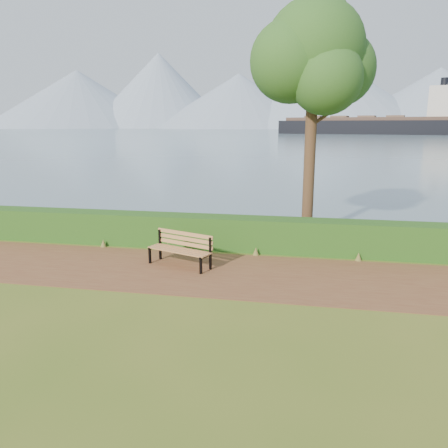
# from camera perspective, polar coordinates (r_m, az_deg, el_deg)

# --- Properties ---
(ground) EXTENTS (140.00, 140.00, 0.00)m
(ground) POSITION_cam_1_polar(r_m,az_deg,el_deg) (11.26, -5.21, -6.64)
(ground) COLOR #47631C
(ground) RESTS_ON ground
(path) EXTENTS (40.00, 3.40, 0.01)m
(path) POSITION_cam_1_polar(r_m,az_deg,el_deg) (11.53, -4.81, -6.13)
(path) COLOR brown
(path) RESTS_ON ground
(hedge) EXTENTS (32.00, 0.85, 1.00)m
(hedge) POSITION_cam_1_polar(r_m,az_deg,el_deg) (13.53, -2.26, -1.03)
(hedge) COLOR #1C4714
(hedge) RESTS_ON ground
(water) EXTENTS (700.00, 510.00, 0.00)m
(water) POSITION_cam_1_polar(r_m,az_deg,el_deg) (270.24, 10.29, 11.92)
(water) COLOR #405767
(water) RESTS_ON ground
(mountains) EXTENTS (585.00, 190.00, 70.00)m
(mountains) POSITION_cam_1_polar(r_m,az_deg,el_deg) (417.11, 9.38, 16.04)
(mountains) COLOR #788BA0
(mountains) RESTS_ON ground
(bench) EXTENTS (1.89, 1.14, 0.91)m
(bench) POSITION_cam_1_polar(r_m,az_deg,el_deg) (11.84, -5.59, -2.99)
(bench) COLOR black
(bench) RESTS_ON ground
(tree) EXTENTS (3.90, 3.27, 7.83)m
(tree) POSITION_cam_1_polar(r_m,az_deg,el_deg) (14.71, 11.66, 20.71)
(tree) COLOR #392817
(tree) RESTS_ON ground
(cargo_ship) EXTENTS (71.62, 28.44, 21.58)m
(cargo_ship) POSITION_cam_1_polar(r_m,az_deg,el_deg) (177.84, 19.72, 12.01)
(cargo_ship) COLOR black
(cargo_ship) RESTS_ON ground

